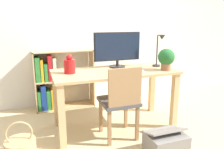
% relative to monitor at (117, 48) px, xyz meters
% --- Properties ---
extents(ground_plane, '(10.00, 10.00, 0.00)m').
position_rel_monitor_xyz_m(ground_plane, '(-0.10, -0.18, -0.97)').
color(ground_plane, '#CCB284').
extents(wall_back, '(8.00, 0.05, 2.60)m').
position_rel_monitor_xyz_m(wall_back, '(-0.10, 0.85, 0.33)').
color(wall_back, silver).
rests_on(wall_back, ground_plane).
extents(desk, '(1.47, 0.66, 0.72)m').
position_rel_monitor_xyz_m(desk, '(-0.10, -0.18, -0.38)').
color(desk, tan).
rests_on(desk, ground_plane).
extents(monitor, '(0.61, 0.20, 0.44)m').
position_rel_monitor_xyz_m(monitor, '(0.00, 0.00, 0.00)').
color(monitor, '#232326').
rests_on(monitor, desk).
extents(keyboard, '(0.37, 0.11, 0.02)m').
position_rel_monitor_xyz_m(keyboard, '(0.04, -0.28, -0.24)').
color(keyboard, '#B2B2B7').
rests_on(keyboard, desk).
extents(vase, '(0.13, 0.13, 0.22)m').
position_rel_monitor_xyz_m(vase, '(-0.63, -0.14, -0.16)').
color(vase, red).
rests_on(vase, desk).
extents(desk_lamp, '(0.10, 0.19, 0.41)m').
position_rel_monitor_xyz_m(desk_lamp, '(0.50, -0.18, 0.01)').
color(desk_lamp, '#2D2D33').
rests_on(desk_lamp, desk).
extents(potted_plant, '(0.20, 0.20, 0.26)m').
position_rel_monitor_xyz_m(potted_plant, '(0.49, -0.37, -0.10)').
color(potted_plant, '#9E6647').
rests_on(potted_plant, desk).
extents(chair, '(0.40, 0.40, 0.85)m').
position_rel_monitor_xyz_m(chair, '(-0.15, -0.49, -0.51)').
color(chair, '#4C4C51').
rests_on(chair, ground_plane).
extents(bookshelf, '(0.87, 0.28, 0.89)m').
position_rel_monitor_xyz_m(bookshelf, '(-0.77, 0.67, -0.54)').
color(bookshelf, tan).
rests_on(bookshelf, ground_plane).
extents(basket, '(0.29, 0.29, 0.37)m').
position_rel_monitor_xyz_m(basket, '(-1.19, -0.48, -0.87)').
color(basket, tan).
rests_on(basket, ground_plane).
extents(storage_box, '(0.37, 0.34, 0.32)m').
position_rel_monitor_xyz_m(storage_box, '(0.13, -0.97, -0.83)').
color(storage_box, gray).
rests_on(storage_box, ground_plane).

